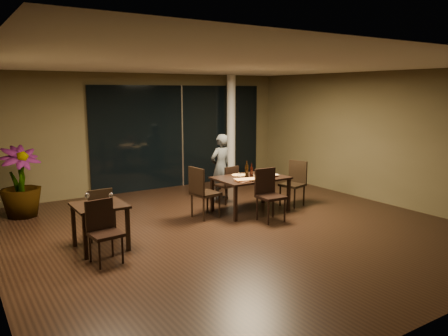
% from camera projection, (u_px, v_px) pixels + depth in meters
% --- Properties ---
extents(ground, '(8.00, 8.00, 0.00)m').
position_uv_depth(ground, '(233.00, 229.00, 8.21)').
color(ground, black).
rests_on(ground, ground).
extents(wall_back, '(8.00, 0.10, 3.00)m').
position_uv_depth(wall_back, '(146.00, 132.00, 11.30)').
color(wall_back, '#443D24').
rests_on(wall_back, ground).
extents(wall_front, '(8.00, 0.10, 3.00)m').
position_uv_depth(wall_front, '(447.00, 192.00, 4.60)').
color(wall_front, '#443D24').
rests_on(wall_front, ground).
extents(wall_right, '(0.10, 8.00, 3.00)m').
position_uv_depth(wall_right, '(378.00, 137.00, 10.11)').
color(wall_right, '#443D24').
rests_on(wall_right, ground).
extents(ceiling, '(8.00, 8.00, 0.04)m').
position_uv_depth(ceiling, '(233.00, 64.00, 7.68)').
color(ceiling, silver).
rests_on(ceiling, wall_back).
extents(window_panel, '(5.00, 0.06, 2.70)m').
position_uv_depth(window_panel, '(182.00, 136.00, 11.78)').
color(window_panel, black).
rests_on(window_panel, ground).
extents(column, '(0.24, 0.24, 3.00)m').
position_uv_depth(column, '(231.00, 129.00, 12.25)').
color(column, silver).
rests_on(column, ground).
extents(main_table, '(1.50, 1.00, 0.75)m').
position_uv_depth(main_table, '(251.00, 180.00, 9.29)').
color(main_table, black).
rests_on(main_table, ground).
extents(side_table, '(0.80, 0.80, 0.75)m').
position_uv_depth(side_table, '(100.00, 212.00, 7.06)').
color(side_table, black).
rests_on(side_table, ground).
extents(chair_main_far, '(0.46, 0.46, 0.87)m').
position_uv_depth(chair_main_far, '(229.00, 183.00, 9.97)').
color(chair_main_far, black).
rests_on(chair_main_far, ground).
extents(chair_main_near, '(0.51, 0.51, 1.03)m').
position_uv_depth(chair_main_near, '(268.00, 192.00, 8.68)').
color(chair_main_near, black).
rests_on(chair_main_near, ground).
extents(chair_main_left, '(0.55, 0.55, 1.06)m').
position_uv_depth(chair_main_left, '(202.00, 190.00, 8.78)').
color(chair_main_left, black).
rests_on(chair_main_left, ground).
extents(chair_main_right, '(0.57, 0.57, 1.01)m').
position_uv_depth(chair_main_right, '(295.00, 181.00, 9.83)').
color(chair_main_right, black).
rests_on(chair_main_right, ground).
extents(chair_side_far, '(0.43, 0.43, 0.92)m').
position_uv_depth(chair_side_far, '(99.00, 211.00, 7.50)').
color(chair_side_far, black).
rests_on(chair_side_far, ground).
extents(chair_side_near, '(0.48, 0.48, 0.94)m').
position_uv_depth(chair_side_near, '(103.00, 228.00, 6.55)').
color(chair_side_near, black).
rests_on(chair_side_near, ground).
extents(diner, '(0.58, 0.44, 1.56)m').
position_uv_depth(diner, '(221.00, 167.00, 10.30)').
color(diner, '#2F3335').
rests_on(diner, ground).
extents(potted_plant, '(0.97, 0.97, 1.46)m').
position_uv_depth(potted_plant, '(20.00, 182.00, 8.88)').
color(potted_plant, '#1C4F1A').
rests_on(potted_plant, ground).
extents(pizza_board_left, '(0.56, 0.34, 0.01)m').
position_uv_depth(pizza_board_left, '(248.00, 180.00, 8.89)').
color(pizza_board_left, '#4D2918').
rests_on(pizza_board_left, main_table).
extents(pizza_board_right, '(0.57, 0.35, 0.01)m').
position_uv_depth(pizza_board_right, '(266.00, 176.00, 9.30)').
color(pizza_board_right, '#492717').
rests_on(pizza_board_right, main_table).
extents(oblong_pizza_left, '(0.55, 0.36, 0.02)m').
position_uv_depth(oblong_pizza_left, '(248.00, 179.00, 8.89)').
color(oblong_pizza_left, maroon).
rests_on(oblong_pizza_left, pizza_board_left).
extents(oblong_pizza_right, '(0.51, 0.28, 0.02)m').
position_uv_depth(oblong_pizza_right, '(266.00, 176.00, 9.30)').
color(oblong_pizza_right, '#690D09').
rests_on(oblong_pizza_right, pizza_board_right).
extents(round_pizza, '(0.32, 0.32, 0.01)m').
position_uv_depth(round_pizza, '(239.00, 175.00, 9.42)').
color(round_pizza, '#A82812').
rests_on(round_pizza, main_table).
extents(bottle_a, '(0.06, 0.06, 0.29)m').
position_uv_depth(bottle_a, '(247.00, 170.00, 9.26)').
color(bottle_a, black).
rests_on(bottle_a, main_table).
extents(bottle_b, '(0.06, 0.06, 0.28)m').
position_uv_depth(bottle_b, '(252.00, 170.00, 9.27)').
color(bottle_b, black).
rests_on(bottle_b, main_table).
extents(bottle_c, '(0.07, 0.07, 0.33)m').
position_uv_depth(bottle_c, '(247.00, 169.00, 9.32)').
color(bottle_c, black).
rests_on(bottle_c, main_table).
extents(tumbler_left, '(0.08, 0.08, 0.09)m').
position_uv_depth(tumbler_left, '(239.00, 175.00, 9.26)').
color(tumbler_left, white).
rests_on(tumbler_left, main_table).
extents(tumbler_right, '(0.08, 0.08, 0.10)m').
position_uv_depth(tumbler_right, '(258.00, 173.00, 9.46)').
color(tumbler_right, white).
rests_on(tumbler_right, main_table).
extents(napkin_near, '(0.20, 0.13, 0.01)m').
position_uv_depth(napkin_near, '(275.00, 175.00, 9.49)').
color(napkin_near, silver).
rests_on(napkin_near, main_table).
extents(napkin_far, '(0.18, 0.10, 0.01)m').
position_uv_depth(napkin_far, '(266.00, 173.00, 9.74)').
color(napkin_far, silver).
rests_on(napkin_far, main_table).
extents(wine_glass_a, '(0.08, 0.08, 0.18)m').
position_uv_depth(wine_glass_a, '(87.00, 199.00, 7.02)').
color(wine_glass_a, white).
rests_on(wine_glass_a, side_table).
extents(wine_glass_b, '(0.07, 0.07, 0.16)m').
position_uv_depth(wine_glass_b, '(111.00, 198.00, 7.10)').
color(wine_glass_b, white).
rests_on(wine_glass_b, side_table).
extents(side_napkin, '(0.19, 0.13, 0.01)m').
position_uv_depth(side_napkin, '(104.00, 206.00, 6.91)').
color(side_napkin, white).
rests_on(side_napkin, side_table).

